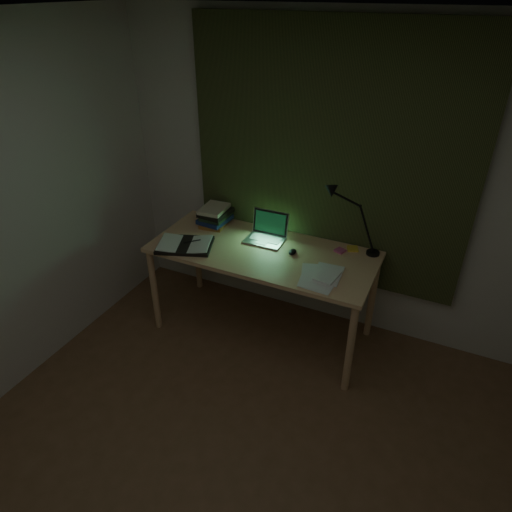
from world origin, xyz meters
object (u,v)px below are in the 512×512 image
(laptop, at_px, (265,229))
(open_textbook, at_px, (185,245))
(book_stack, at_px, (215,215))
(loose_papers, at_px, (322,273))
(desk_lamp, at_px, (378,222))
(desk, at_px, (262,292))

(laptop, bearing_deg, open_textbook, -147.93)
(book_stack, xyz_separation_m, loose_papers, (1.08, -0.36, -0.08))
(laptop, xyz_separation_m, loose_papers, (0.57, -0.27, -0.10))
(laptop, xyz_separation_m, desk_lamp, (0.84, 0.17, 0.17))
(desk, relative_size, book_stack, 6.73)
(desk, relative_size, laptop, 5.15)
(book_stack, relative_size, loose_papers, 0.78)
(laptop, bearing_deg, desk_lamp, 10.54)
(open_textbook, relative_size, loose_papers, 1.25)
(laptop, distance_m, desk_lamp, 0.88)
(desk, bearing_deg, desk_lamp, 21.25)
(laptop, relative_size, open_textbook, 0.81)
(desk_lamp, bearing_deg, laptop, -165.31)
(desk_lamp, bearing_deg, desk, -155.61)
(laptop, distance_m, loose_papers, 0.64)
(desk, xyz_separation_m, laptop, (-0.04, 0.14, 0.51))
(loose_papers, bearing_deg, laptop, 154.92)
(loose_papers, distance_m, desk_lamp, 0.58)
(loose_papers, height_order, desk_lamp, desk_lamp)
(open_textbook, relative_size, book_stack, 1.61)
(open_textbook, xyz_separation_m, book_stack, (0.03, 0.44, 0.07))
(desk, xyz_separation_m, desk_lamp, (0.80, 0.31, 0.68))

